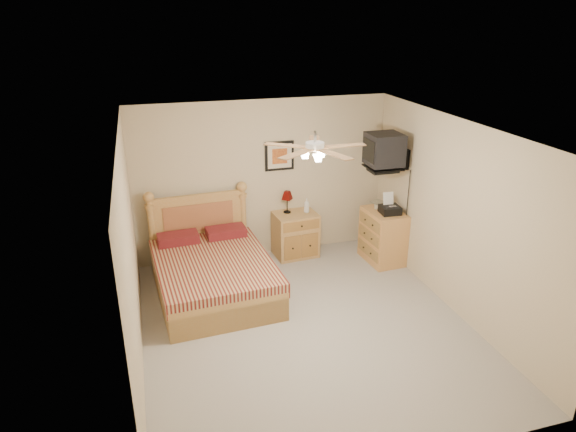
# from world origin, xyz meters

# --- Properties ---
(floor) EXTENTS (4.50, 4.50, 0.00)m
(floor) POSITION_xyz_m (0.00, 0.00, 0.00)
(floor) COLOR gray
(floor) RESTS_ON ground
(ceiling) EXTENTS (4.00, 4.50, 0.04)m
(ceiling) POSITION_xyz_m (0.00, 0.00, 2.50)
(ceiling) COLOR white
(ceiling) RESTS_ON ground
(wall_back) EXTENTS (4.00, 0.04, 2.50)m
(wall_back) POSITION_xyz_m (0.00, 2.25, 1.25)
(wall_back) COLOR #C7B593
(wall_back) RESTS_ON ground
(wall_front) EXTENTS (4.00, 0.04, 2.50)m
(wall_front) POSITION_xyz_m (0.00, -2.25, 1.25)
(wall_front) COLOR #C7B593
(wall_front) RESTS_ON ground
(wall_left) EXTENTS (0.04, 4.50, 2.50)m
(wall_left) POSITION_xyz_m (-2.00, 0.00, 1.25)
(wall_left) COLOR #C7B593
(wall_left) RESTS_ON ground
(wall_right) EXTENTS (0.04, 4.50, 2.50)m
(wall_right) POSITION_xyz_m (2.00, 0.00, 1.25)
(wall_right) COLOR #C7B593
(wall_right) RESTS_ON ground
(bed) EXTENTS (1.63, 2.07, 1.28)m
(bed) POSITION_xyz_m (-0.99, 1.12, 0.64)
(bed) COLOR #C2843C
(bed) RESTS_ON ground
(nightstand) EXTENTS (0.70, 0.55, 0.72)m
(nightstand) POSITION_xyz_m (0.47, 2.00, 0.36)
(nightstand) COLOR #A27A44
(nightstand) RESTS_ON ground
(table_lamp) EXTENTS (0.21, 0.21, 0.36)m
(table_lamp) POSITION_xyz_m (0.35, 2.09, 0.90)
(table_lamp) COLOR #530704
(table_lamp) RESTS_ON nightstand
(lotion_bottle) EXTENTS (0.12, 0.12, 0.23)m
(lotion_bottle) POSITION_xyz_m (0.65, 2.01, 0.84)
(lotion_bottle) COLOR silver
(lotion_bottle) RESTS_ON nightstand
(framed_picture) EXTENTS (0.46, 0.04, 0.46)m
(framed_picture) POSITION_xyz_m (0.27, 2.23, 1.62)
(framed_picture) COLOR black
(framed_picture) RESTS_ON wall_back
(dresser) EXTENTS (0.54, 0.74, 0.84)m
(dresser) POSITION_xyz_m (1.73, 1.43, 0.42)
(dresser) COLOR tan
(dresser) RESTS_ON ground
(fax_machine) EXTENTS (0.31, 0.33, 0.31)m
(fax_machine) POSITION_xyz_m (1.76, 1.33, 0.99)
(fax_machine) COLOR black
(fax_machine) RESTS_ON dresser
(magazine_lower) EXTENTS (0.31, 0.35, 0.03)m
(magazine_lower) POSITION_xyz_m (1.66, 1.67, 0.85)
(magazine_lower) COLOR beige
(magazine_lower) RESTS_ON dresser
(magazine_upper) EXTENTS (0.27, 0.32, 0.02)m
(magazine_upper) POSITION_xyz_m (1.68, 1.66, 0.88)
(magazine_upper) COLOR gray
(magazine_upper) RESTS_ON magazine_lower
(wall_tv) EXTENTS (0.56, 0.46, 0.58)m
(wall_tv) POSITION_xyz_m (1.75, 1.34, 1.81)
(wall_tv) COLOR black
(wall_tv) RESTS_ON wall_right
(ceiling_fan) EXTENTS (1.14, 1.14, 0.28)m
(ceiling_fan) POSITION_xyz_m (0.00, -0.20, 2.36)
(ceiling_fan) COLOR white
(ceiling_fan) RESTS_ON ceiling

